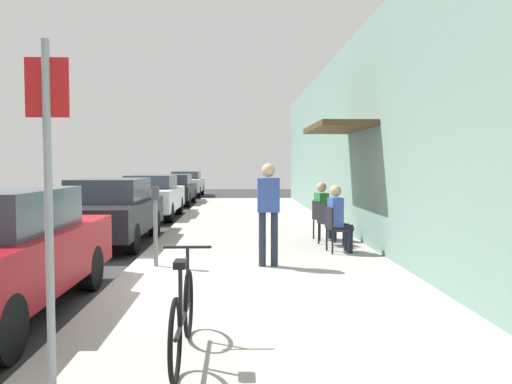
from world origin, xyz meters
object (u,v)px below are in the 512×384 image
object	(u,v)px
parked_car_4	(186,183)
street_sign	(48,186)
pedestrian_standing	(268,206)
parked_car_1	(109,211)
cafe_chair_0	(335,226)
parking_meter	(155,220)
seated_patron_2	(324,209)
parked_car_2	(151,196)
cafe_chair_2	(321,217)
parked_car_3	(173,189)
cafe_chair_1	(327,221)
bicycle_0	(183,316)
seated_patron_0	(338,216)

from	to	relation	value
parked_car_4	street_sign	distance (m)	25.26
street_sign	pedestrian_standing	world-z (taller)	street_sign
parked_car_4	street_sign	world-z (taller)	street_sign
parked_car_1	cafe_chair_0	bearing A→B (deg)	-22.42
parked_car_1	parked_car_4	size ratio (longest dim) A/B	1.00
parking_meter	seated_patron_2	distance (m)	4.36
cafe_chair_0	pedestrian_standing	distance (m)	1.95
parked_car_2	street_sign	world-z (taller)	street_sign
parked_car_4	cafe_chair_2	distance (m)	18.39
parked_car_3	seated_patron_2	bearing A→B (deg)	-67.59
cafe_chair_1	cafe_chair_0	bearing A→B (deg)	-90.17
street_sign	bicycle_0	world-z (taller)	street_sign
cafe_chair_1	cafe_chair_2	bearing A→B (deg)	90.09
parked_car_4	cafe_chair_0	distance (m)	19.96
parked_car_1	pedestrian_standing	world-z (taller)	pedestrian_standing
street_sign	bicycle_0	distance (m)	1.59
seated_patron_0	pedestrian_standing	bearing A→B (deg)	-137.44
cafe_chair_2	cafe_chair_1	bearing A→B (deg)	-89.91
parked_car_2	seated_patron_2	distance (m)	7.64
parked_car_3	parked_car_4	distance (m)	6.01
pedestrian_standing	parked_car_4	bearing A→B (deg)	99.37
parked_car_1	parking_meter	xyz separation A→B (m)	(1.55, -3.19, 0.13)
parked_car_2	parked_car_4	world-z (taller)	parked_car_2
parking_meter	seated_patron_2	size ratio (longest dim) A/B	1.02
parking_meter	street_sign	bearing A→B (deg)	-90.62
parked_car_3	street_sign	bearing A→B (deg)	-85.53
bicycle_0	seated_patron_0	xyz separation A→B (m)	(2.41, 5.27, 0.34)
parked_car_3	cafe_chair_0	bearing A→B (deg)	-70.34
bicycle_0	pedestrian_standing	world-z (taller)	pedestrian_standing
parked_car_4	seated_patron_2	distance (m)	18.39
seated_patron_2	pedestrian_standing	distance (m)	3.28
parked_car_3	cafe_chair_2	xyz separation A→B (m)	(4.78, -11.75, -0.09)
parking_meter	seated_patron_2	xyz separation A→B (m)	(3.29, 2.86, -0.07)
parked_car_3	parked_car_1	bearing A→B (deg)	-90.00
bicycle_0	parking_meter	bearing A→B (deg)	102.23
parked_car_3	cafe_chair_1	bearing A→B (deg)	-69.10
cafe_chair_0	seated_patron_2	world-z (taller)	seated_patron_2
parked_car_2	parked_car_4	xyz separation A→B (m)	(0.00, 11.83, -0.01)
seated_patron_0	pedestrian_standing	distance (m)	1.96
pedestrian_standing	parked_car_3	bearing A→B (deg)	103.10
street_sign	seated_patron_0	bearing A→B (deg)	60.19
street_sign	pedestrian_standing	distance (m)	4.93
parking_meter	cafe_chair_0	bearing A→B (deg)	20.67
parked_car_2	street_sign	bearing A→B (deg)	-83.60
seated_patron_0	parked_car_4	bearing A→B (deg)	104.02
parked_car_4	pedestrian_standing	world-z (taller)	pedestrian_standing
seated_patron_0	parking_meter	bearing A→B (deg)	-159.57
parked_car_1	cafe_chair_0	world-z (taller)	parked_car_1
seated_patron_2	pedestrian_standing	bearing A→B (deg)	-115.83
parking_meter	parked_car_3	bearing A→B (deg)	96.06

